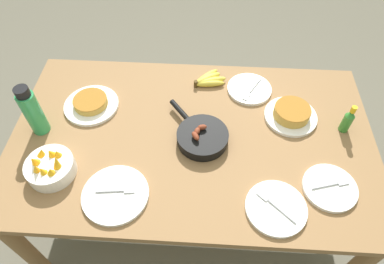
{
  "coord_description": "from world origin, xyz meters",
  "views": [
    {
      "loc": [
        0.06,
        -0.93,
        1.97
      ],
      "look_at": [
        0.0,
        0.0,
        0.79
      ],
      "focal_mm": 32.0,
      "sensor_mm": 36.0,
      "label": 1
    }
  ],
  "objects": [
    {
      "name": "ground_plane",
      "position": [
        0.0,
        0.0,
        0.0
      ],
      "size": [
        14.0,
        14.0,
        0.0
      ],
      "primitive_type": "plane",
      "color": "#666051"
    },
    {
      "name": "frittata_plate_center",
      "position": [
        0.45,
        0.14,
        0.79
      ],
      "size": [
        0.24,
        0.24,
        0.06
      ],
      "color": "white",
      "rests_on": "dining_table"
    },
    {
      "name": "empty_plate_near_front",
      "position": [
        0.56,
        -0.23,
        0.77
      ],
      "size": [
        0.22,
        0.22,
        0.02
      ],
      "color": "white",
      "rests_on": "dining_table"
    },
    {
      "name": "hot_sauce_bottle",
      "position": [
        0.68,
        0.08,
        0.82
      ],
      "size": [
        0.04,
        0.04,
        0.15
      ],
      "color": "#337F2D",
      "rests_on": "dining_table"
    },
    {
      "name": "banana_bunch",
      "position": [
        0.06,
        0.35,
        0.78
      ],
      "size": [
        0.17,
        0.14,
        0.04
      ],
      "color": "gold",
      "rests_on": "dining_table"
    },
    {
      "name": "fruit_bowl_mango",
      "position": [
        -0.56,
        -0.22,
        0.8
      ],
      "size": [
        0.2,
        0.2,
        0.12
      ],
      "color": "white",
      "rests_on": "dining_table"
    },
    {
      "name": "frittata_plate_side",
      "position": [
        -0.49,
        0.15,
        0.78
      ],
      "size": [
        0.26,
        0.26,
        0.05
      ],
      "color": "white",
      "rests_on": "dining_table"
    },
    {
      "name": "water_bottle",
      "position": [
        -0.68,
        0.0,
        0.88
      ],
      "size": [
        0.08,
        0.08,
        0.26
      ],
      "color": "#2D9351",
      "rests_on": "dining_table"
    },
    {
      "name": "skillet",
      "position": [
        0.04,
        -0.02,
        0.79
      ],
      "size": [
        0.28,
        0.32,
        0.08
      ],
      "rotation": [
        0.0,
        0.0,
        2.23
      ],
      "color": "black",
      "rests_on": "dining_table"
    },
    {
      "name": "empty_plate_mid_edge",
      "position": [
        0.34,
        -0.33,
        0.77
      ],
      "size": [
        0.24,
        0.24,
        0.02
      ],
      "color": "white",
      "rests_on": "dining_table"
    },
    {
      "name": "empty_plate_far_left",
      "position": [
        -0.28,
        -0.31,
        0.77
      ],
      "size": [
        0.26,
        0.26,
        0.02
      ],
      "color": "white",
      "rests_on": "dining_table"
    },
    {
      "name": "empty_plate_far_right",
      "position": [
        0.27,
        0.31,
        0.77
      ],
      "size": [
        0.22,
        0.22,
        0.02
      ],
      "color": "white",
      "rests_on": "dining_table"
    },
    {
      "name": "dining_table",
      "position": [
        0.0,
        0.0,
        0.66
      ],
      "size": [
        1.62,
        0.96,
        0.76
      ],
      "color": "olive",
      "rests_on": "ground_plane"
    }
  ]
}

